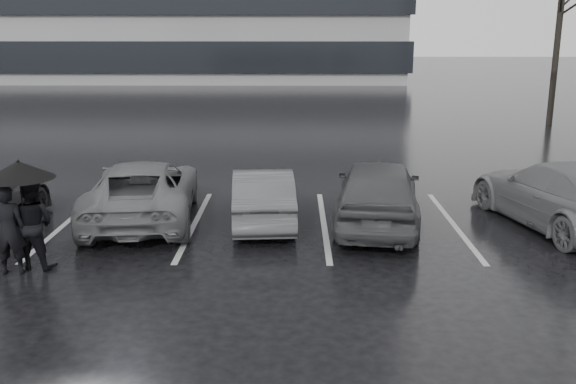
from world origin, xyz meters
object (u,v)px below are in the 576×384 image
Objects in this scene: car_west_b at (143,190)px; car_east at (562,194)px; car_main at (378,192)px; tree_north at (559,23)px; car_west_a at (263,196)px; pedestrian_right at (32,224)px; pedestrian_left at (8,230)px.

car_east is at bearing 171.32° from car_west_b.
car_main is 17.62m from tree_north.
tree_north is at bearing -133.33° from car_west_a.
pedestrian_right reaches higher than car_east.
pedestrian_right is 23.43m from tree_north.
car_east is 10.87m from pedestrian_left.
car_west_a is 5.17m from pedestrian_left.
car_west_b is at bearing -8.30° from car_west_a.
car_main is 5.10m from car_west_b.
car_east is at bearing -173.33° from car_main.
car_east is 10.51m from pedestrian_right.
tree_north is at bearing -121.84° from pedestrian_right.
pedestrian_right is (0.29, 0.30, 0.02)m from pedestrian_left.
car_main is 6.84m from pedestrian_right.
car_west_a is (-2.45, 0.18, -0.14)m from car_main.
car_west_b is 3.02× the size of pedestrian_left.
car_main is 3.87m from car_east.
car_west_a is at bearing -15.51° from car_east.
car_main is 0.91× the size of car_west_b.
pedestrian_left is at bearing 56.10° from pedestrian_right.
pedestrian_right reaches higher than pedestrian_left.
car_west_a is 2.26× the size of pedestrian_right.
tree_north reaches higher than car_west_b.
car_west_a is at bearing -129.15° from tree_north.
car_west_a is 18.92m from tree_north.
tree_north is (15.62, 17.12, 3.45)m from pedestrian_right.
car_west_b reaches higher than car_west_a.
tree_north is (9.27, 14.57, 3.52)m from car_main.
car_west_a is 0.76× the size of car_west_b.
pedestrian_left reaches higher than car_west_a.
car_east is 3.13× the size of pedestrian_left.
car_main is at bearing 170.11° from car_west_b.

